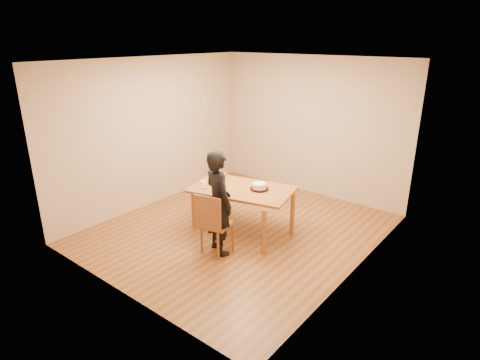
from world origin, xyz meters
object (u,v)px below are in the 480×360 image
Objects in this scene: person at (219,203)px; dining_chair at (217,225)px; dining_table at (242,189)px; cake_plate at (259,189)px; cake at (259,186)px.

dining_chair is at bearing 110.78° from person.
dining_table is 1.02× the size of person.
dining_table is 5.35× the size of cake_plate.
cake reaches higher than cake_plate.
cake_plate is at bearing -76.01° from person.
cake_plate is 0.05m from cake.
cake_plate is (0.25, 0.12, 0.03)m from dining_table.
dining_table is 4.18× the size of dining_chair.
dining_table is at bearing -154.01° from cake.
dining_table is 7.26× the size of cake.
dining_chair is 0.96m from cake_plate.
dining_chair is at bearing -96.45° from cake_plate.
person is at bearing -96.79° from cake.
cake is at bearing 0.00° from cake_plate.
cake_plate is at bearing 71.25° from dining_chair.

